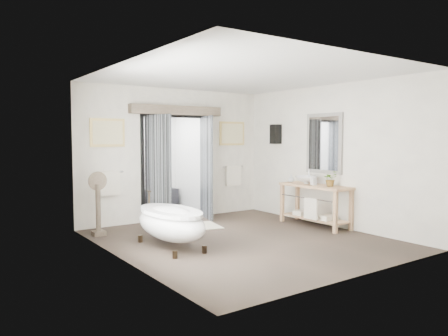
{
  "coord_description": "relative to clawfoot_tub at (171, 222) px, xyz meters",
  "views": [
    {
      "loc": [
        -4.68,
        -6.08,
        1.81
      ],
      "look_at": [
        0.0,
        0.6,
        1.25
      ],
      "focal_mm": 35.0,
      "sensor_mm": 36.0,
      "label": 1
    }
  ],
  "objects": [
    {
      "name": "slippers",
      "position": [
        1.22,
        1.24,
        -0.38
      ],
      "size": [
        0.37,
        0.27,
        0.05
      ],
      "color": "white",
      "rests_on": "rug"
    },
    {
      "name": "shower_room",
      "position": [
        1.32,
        3.73,
        0.48
      ],
      "size": [
        2.22,
        2.01,
        2.51
      ],
      "color": "black",
      "rests_on": "ground_plane"
    },
    {
      "name": "soap_bottle_b",
      "position": [
        3.26,
        0.57,
        0.51
      ],
      "size": [
        0.17,
        0.17,
        0.17
      ],
      "primitive_type": "imported",
      "rotation": [
        0.0,
        0.0,
        0.35
      ],
      "color": "gray",
      "rests_on": "vanity"
    },
    {
      "name": "rug",
      "position": [
        1.09,
        1.24,
        -0.42
      ],
      "size": [
        1.34,
        1.03,
        0.01
      ],
      "primitive_type": "cube",
      "rotation": [
        0.0,
        0.0,
        -0.21
      ],
      "color": "beige",
      "rests_on": "ground_plane"
    },
    {
      "name": "back_wall_dressing",
      "position": [
        1.32,
        2.06,
        1.14
      ],
      "size": [
        3.82,
        0.79,
        2.52
      ],
      "color": "black",
      "rests_on": "ground_plane"
    },
    {
      "name": "vanity",
      "position": [
        3.27,
        -0.12,
        0.08
      ],
      "size": [
        0.57,
        1.6,
        0.85
      ],
      "color": "tan",
      "rests_on": "ground_plane"
    },
    {
      "name": "soap_bottle_a",
      "position": [
        3.24,
        -0.11,
        0.53
      ],
      "size": [
        0.11,
        0.11,
        0.21
      ],
      "primitive_type": "imported",
      "rotation": [
        0.0,
        0.0,
        -0.17
      ],
      "color": "gray",
      "rests_on": "vanity"
    },
    {
      "name": "clawfoot_tub",
      "position": [
        0.0,
        0.0,
        0.0
      ],
      "size": [
        0.79,
        1.78,
        0.87
      ],
      "color": "black",
      "rests_on": "ground_plane"
    },
    {
      "name": "room_shell",
      "position": [
        1.28,
        -0.39,
        1.43
      ],
      "size": [
        4.52,
        5.02,
        2.91
      ],
      "color": "silver",
      "rests_on": "ground_plane"
    },
    {
      "name": "ground_plane",
      "position": [
        1.32,
        -0.26,
        -0.42
      ],
      "size": [
        5.0,
        5.0,
        0.0
      ],
      "primitive_type": "plane",
      "color": "#43352B"
    },
    {
      "name": "plant",
      "position": [
        3.32,
        -0.48,
        0.58
      ],
      "size": [
        0.28,
        0.25,
        0.31
      ],
      "primitive_type": "imported",
      "rotation": [
        0.0,
        0.0,
        -0.03
      ],
      "color": "gray",
      "rests_on": "vanity"
    },
    {
      "name": "pedestal_mirror",
      "position": [
        -0.68,
        1.57,
        0.09
      ],
      "size": [
        0.35,
        0.23,
        1.2
      ],
      "color": "#6F5E4F",
      "rests_on": "ground_plane"
    },
    {
      "name": "basin",
      "position": [
        3.29,
        0.14,
        0.51
      ],
      "size": [
        0.49,
        0.49,
        0.16
      ],
      "primitive_type": "imported",
      "rotation": [
        0.0,
        0.0,
        0.03
      ],
      "color": "white",
      "rests_on": "vanity"
    }
  ]
}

